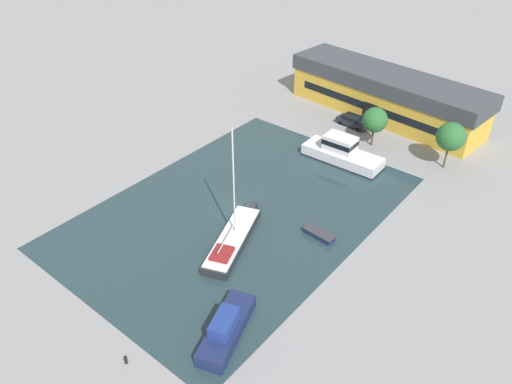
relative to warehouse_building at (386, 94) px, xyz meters
The scene contains 11 objects.
ground_plane 32.35m from the warehouse_building, 91.83° to the right, with size 440.00×440.00×0.00m, color gray.
water_canal 32.35m from the warehouse_building, 91.83° to the right, with size 26.73×38.47×0.01m, color #23383D.
warehouse_building is the anchor object (origin of this frame).
quay_tree_near_building 9.91m from the warehouse_building, 71.55° to the right, with size 3.38×3.38×5.49m.
quay_tree_by_water 15.77m from the warehouse_building, 33.83° to the right, with size 3.58×3.58×6.22m.
parked_car 6.87m from the warehouse_building, 106.26° to the right, with size 4.93×2.24×1.65m.
sailboat_moored 36.94m from the warehouse_building, 86.79° to the right, with size 6.33×11.76×12.95m.
motor_cruiser 15.99m from the warehouse_building, 82.29° to the right, with size 10.59×3.87×3.49m.
small_dinghy 31.56m from the warehouse_building, 74.64° to the right, with size 3.61×1.53×0.59m.
cabin_boat 47.06m from the warehouse_building, 78.35° to the right, with size 4.74×7.99×2.55m.
mooring_bollard 53.39m from the warehouse_building, 84.49° to the right, with size 0.30×0.30×0.73m.
Camera 1 is at (29.74, -33.54, 33.62)m, focal length 35.00 mm.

